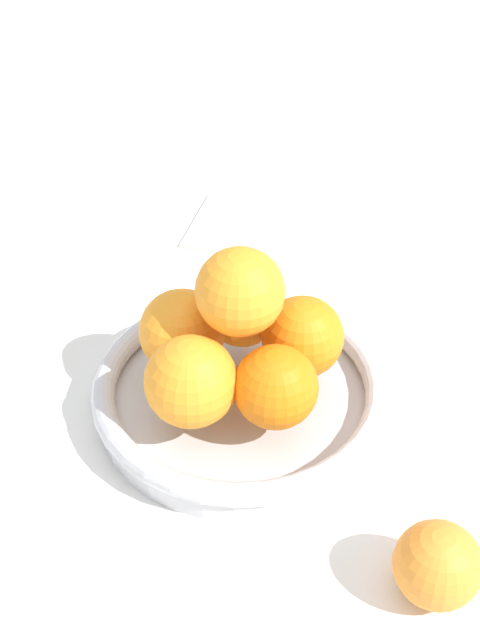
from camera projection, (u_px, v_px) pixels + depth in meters
ground_plane at (240, 409)px, 0.81m from camera, size 4.00×4.00×0.00m
fruit_bowl at (240, 394)px, 0.80m from camera, size 0.26×0.26×0.04m
orange_pile at (235, 340)px, 0.75m from camera, size 0.17×0.18×0.13m
stray_orange at (438, 565)px, 0.64m from camera, size 0.07×0.07×0.07m
napkin_folded at (242, 226)px, 1.04m from camera, size 0.14×0.14×0.01m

